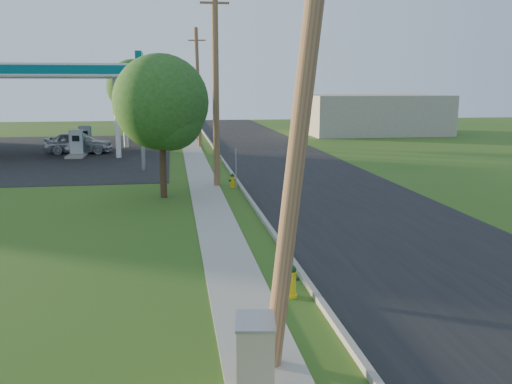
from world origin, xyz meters
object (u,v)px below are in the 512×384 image
fuel_pump_se (85,141)px  hydrant_near (291,281)px  utility_pole_near (303,95)px  price_pylon (140,77)px  utility_pole_mid (216,86)px  tree_verge (163,106)px  utility_cabinet (255,361)px  fuel_pump_ne (77,146)px  utility_pole_far (198,87)px  tree_lot (134,88)px  hydrant_far (219,158)px  hydrant_mid (232,181)px  car_silver (79,142)px

fuel_pump_se → hydrant_near: (9.43, -31.91, -0.32)m
utility_pole_near → price_pylon: size_ratio=1.38×
utility_pole_mid → utility_pole_near: bearing=-90.0°
tree_verge → hydrant_near: tree_verge is taller
tree_verge → utility_cabinet: tree_verge is taller
fuel_pump_ne → utility_pole_far: bearing=29.3°
fuel_pump_se → tree_lot: bearing=63.8°
price_pylon → hydrant_far: (4.67, 2.57, -5.09)m
price_pylon → hydrant_mid: 9.22m
hydrant_mid → utility_pole_near: bearing=-92.3°
utility_pole_far → fuel_pump_se: utility_pole_far is taller
utility_pole_mid → fuel_pump_se: 19.65m
utility_pole_mid → utility_cabinet: (-0.97, -19.07, -4.26)m
utility_pole_far → price_pylon: size_ratio=1.39×
hydrant_mid → tree_verge: bearing=-148.1°
hydrant_near → utility_cabinet: bearing=-109.8°
price_pylon → car_silver: bearing=119.1°
fuel_pump_ne → utility_pole_mid: bearing=-55.6°
utility_pole_near → tree_lot: bearing=97.4°
utility_pole_far → car_silver: bearing=-160.2°
tree_lot → hydrant_far: bearing=-68.8°
tree_verge → hydrant_mid: size_ratio=8.85×
hydrant_mid → utility_cabinet: 18.48m
hydrant_mid → utility_pole_mid: bearing=137.0°
utility_pole_near → tree_lot: (-5.43, 42.06, -0.11)m
utility_pole_far → hydrant_far: (0.77, -9.93, -4.46)m
tree_lot → hydrant_mid: 25.84m
fuel_pump_ne → hydrant_far: fuel_pump_ne is taller
utility_pole_far → price_pylon: utility_pole_far is taller
fuel_pump_ne → tree_verge: (6.39, -15.67, 3.35)m
price_pylon → utility_pole_mid: bearing=-54.7°
tree_lot → fuel_pump_se: bearing=-116.2°
hydrant_mid → fuel_pump_se: bearing=118.6°
fuel_pump_se → utility_cabinet: (7.93, -36.07, -0.03)m
car_silver → hydrant_mid: bearing=-143.1°
fuel_pump_se → utility_pole_far: bearing=6.4°
fuel_pump_ne → tree_lot: tree_lot is taller
utility_pole_near → fuel_pump_se: (-8.90, 35.00, -4.08)m
car_silver → utility_pole_mid: bearing=-143.9°
utility_pole_near → utility_pole_far: 36.00m
price_pylon → utility_cabinet: (2.93, -24.57, -4.74)m
price_pylon → car_silver: (-5.15, 9.25, -4.61)m
tree_lot → utility_cabinet: tree_lot is taller
tree_lot → hydrant_near: bearing=-81.3°
utility_pole_mid → tree_verge: (-2.51, -2.67, -0.88)m
utility_pole_far → tree_verge: (-2.51, -20.67, -0.73)m
utility_pole_far → tree_verge: bearing=-96.9°
fuel_pump_se → price_pylon: 13.40m
price_pylon → utility_cabinet: price_pylon is taller
fuel_pump_ne → hydrant_mid: size_ratio=4.47×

